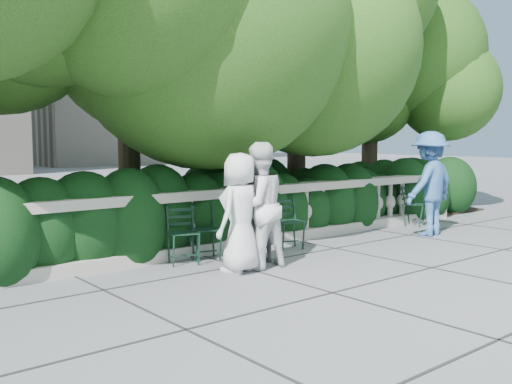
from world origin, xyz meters
TOP-DOWN VIEW (x-y plane):
  - ground at (0.00, 0.00)m, footprint 90.00×90.00m
  - balustrade at (0.00, 1.80)m, footprint 12.00×0.44m
  - shrub_hedge at (0.00, 3.00)m, footprint 15.00×2.60m
  - tree_canopy at (0.69, 3.19)m, footprint 15.04×6.52m
  - chair_c at (-1.06, 1.26)m, footprint 0.57×0.60m
  - chair_d at (-0.63, 1.32)m, footprint 0.56×0.58m
  - chair_e at (0.87, 1.13)m, footprint 0.56×0.59m
  - chair_f at (4.60, 1.29)m, footprint 0.59×0.61m
  - person_businessman at (-0.68, 0.51)m, footprint 0.91×0.75m
  - person_woman_grey at (-0.15, 0.75)m, footprint 0.61×0.44m
  - person_casual_man at (-0.35, 0.53)m, footprint 0.84×0.66m
  - person_older_blue at (3.79, 0.58)m, footprint 1.26×0.76m

SIDE VIEW (x-z plane):
  - ground at x=0.00m, z-range 0.00..0.00m
  - shrub_hedge at x=0.00m, z-range -0.85..0.85m
  - chair_c at x=-1.06m, z-range -0.42..0.42m
  - chair_d at x=-0.63m, z-range -0.42..0.42m
  - chair_e at x=0.87m, z-range -0.42..0.42m
  - chair_f at x=4.60m, z-range -0.42..0.42m
  - balustrade at x=0.00m, z-range -0.01..0.99m
  - person_woman_grey at x=-0.15m, z-range 0.00..1.58m
  - person_businessman at x=-0.68m, z-range 0.00..1.60m
  - person_casual_man at x=-0.35m, z-range 0.00..1.74m
  - person_older_blue at x=3.79m, z-range 0.00..1.91m
  - tree_canopy at x=0.69m, z-range 0.57..7.35m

